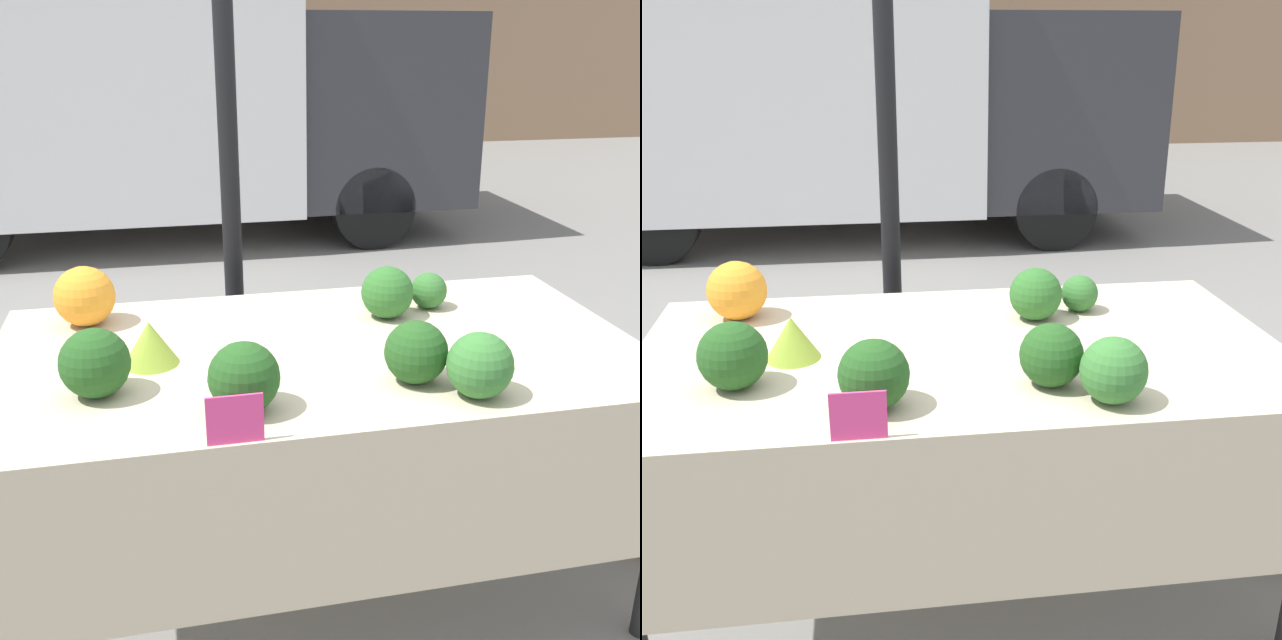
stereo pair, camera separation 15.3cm
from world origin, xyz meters
The scene contains 13 objects.
ground_plane centered at (0.00, 0.00, 0.00)m, with size 40.00×40.00×0.00m, color gray.
tent_pole centered at (-0.16, 0.78, 1.21)m, with size 0.07×0.07×2.41m.
parked_truck centered at (-0.39, 4.72, 1.25)m, with size 4.65×2.21×2.36m.
market_table centered at (0.00, -0.07, 0.70)m, with size 1.81×0.99×0.79m.
orange_cauliflower centered at (-0.65, 0.32, 0.88)m, with size 0.18×0.18×0.18m.
romanesco_head centered at (-0.46, -0.02, 0.85)m, with size 0.15×0.15×0.12m.
broccoli_head_0 centered at (-0.59, -0.18, 0.88)m, with size 0.17×0.17×0.17m.
broccoli_head_1 centered at (0.25, 0.19, 0.87)m, with size 0.16×0.16×0.16m.
broccoli_head_2 centered at (0.19, -0.27, 0.87)m, with size 0.16×0.16×0.16m.
broccoli_head_3 centered at (-0.25, -0.34, 0.87)m, with size 0.17×0.17×0.17m.
broccoli_head_4 centered at (0.41, 0.24, 0.85)m, with size 0.12×0.12×0.12m.
broccoli_head_5 centered at (0.31, -0.38, 0.87)m, with size 0.16×0.16×0.16m.
price_sign centered at (-0.29, -0.48, 0.85)m, with size 0.12×0.01×0.11m.
Camera 1 is at (-0.41, -1.90, 1.61)m, focal length 42.00 mm.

